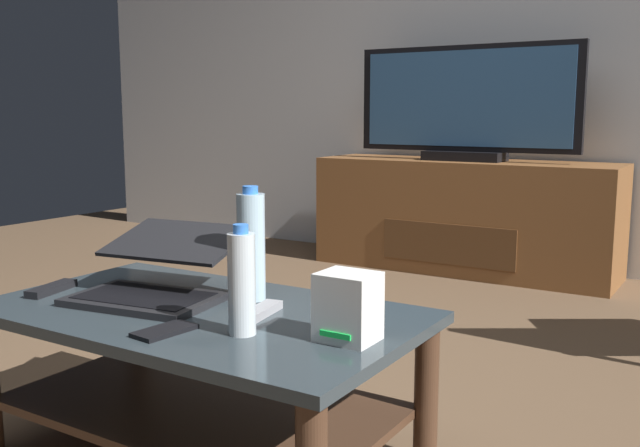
# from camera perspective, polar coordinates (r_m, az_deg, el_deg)

# --- Properties ---
(ground_plane) EXTENTS (7.68, 7.68, 0.00)m
(ground_plane) POSITION_cam_1_polar(r_m,az_deg,el_deg) (2.13, -2.03, -15.16)
(ground_plane) COLOR brown
(back_wall) EXTENTS (6.40, 0.12, 2.80)m
(back_wall) POSITION_cam_1_polar(r_m,az_deg,el_deg) (4.20, 17.29, 15.80)
(back_wall) COLOR silver
(back_wall) RESTS_ON ground
(coffee_table) EXTENTS (1.08, 0.62, 0.39)m
(coffee_table) POSITION_cam_1_polar(r_m,az_deg,el_deg) (1.83, -9.47, -10.37)
(coffee_table) COLOR #2D383D
(coffee_table) RESTS_ON ground
(media_cabinet) EXTENTS (1.63, 0.47, 0.61)m
(media_cabinet) POSITION_cam_1_polar(r_m,az_deg,el_deg) (3.99, 11.44, 0.61)
(media_cabinet) COLOR brown
(media_cabinet) RESTS_ON ground
(television) EXTENTS (1.22, 0.20, 0.61)m
(television) POSITION_cam_1_polar(r_m,az_deg,el_deg) (3.93, 11.60, 9.22)
(television) COLOR black
(television) RESTS_ON media_cabinet
(laptop) EXTENTS (0.42, 0.44, 0.17)m
(laptop) POSITION_cam_1_polar(r_m,az_deg,el_deg) (1.91, -12.82, -4.01)
(laptop) COLOR black
(laptop) RESTS_ON coffee_table
(router_box) EXTENTS (0.12, 0.11, 0.15)m
(router_box) POSITION_cam_1_polar(r_m,az_deg,el_deg) (1.52, 2.25, -6.68)
(router_box) COLOR white
(router_box) RESTS_ON coffee_table
(water_bottle_near) EXTENTS (0.06, 0.06, 0.24)m
(water_bottle_near) POSITION_cam_1_polar(r_m,az_deg,el_deg) (1.56, -6.29, -4.75)
(water_bottle_near) COLOR silver
(water_bottle_near) RESTS_ON coffee_table
(water_bottle_far) EXTENTS (0.07, 0.07, 0.30)m
(water_bottle_far) POSITION_cam_1_polar(r_m,az_deg,el_deg) (1.84, -5.53, -1.79)
(water_bottle_far) COLOR silver
(water_bottle_far) RESTS_ON coffee_table
(cell_phone) EXTENTS (0.09, 0.15, 0.01)m
(cell_phone) POSITION_cam_1_polar(r_m,az_deg,el_deg) (1.62, -12.35, -8.37)
(cell_phone) COLOR black
(cell_phone) RESTS_ON coffee_table
(tv_remote) EXTENTS (0.07, 0.16, 0.02)m
(tv_remote) POSITION_cam_1_polar(r_m,az_deg,el_deg) (1.72, -4.83, -7.05)
(tv_remote) COLOR #99999E
(tv_remote) RESTS_ON coffee_table
(soundbar_remote) EXTENTS (0.08, 0.17, 0.02)m
(soundbar_remote) POSITION_cam_1_polar(r_m,az_deg,el_deg) (2.06, -20.69, -4.89)
(soundbar_remote) COLOR black
(soundbar_remote) RESTS_ON coffee_table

